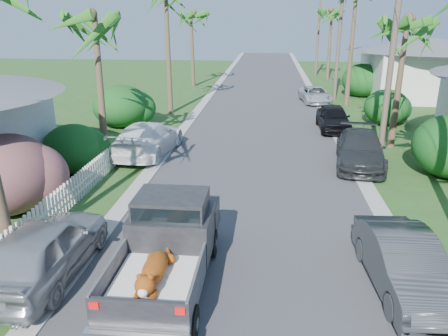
# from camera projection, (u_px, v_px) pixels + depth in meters

# --- Properties ---
(road) EXTENTS (8.00, 100.00, 0.02)m
(road) POSITION_uv_depth(u_px,v_px,m) (261.00, 106.00, 31.58)
(road) COLOR #38383A
(road) RESTS_ON ground
(curb_left) EXTENTS (0.60, 100.00, 0.06)m
(curb_left) POSITION_uv_depth(u_px,v_px,m) (202.00, 105.00, 31.98)
(curb_left) COLOR #A5A39E
(curb_left) RESTS_ON ground
(curb_right) EXTENTS (0.60, 100.00, 0.06)m
(curb_right) POSITION_uv_depth(u_px,v_px,m) (321.00, 107.00, 31.16)
(curb_right) COLOR #A5A39E
(curb_right) RESTS_ON ground
(pickup_truck) EXTENTS (1.98, 5.12, 2.06)m
(pickup_truck) POSITION_uv_depth(u_px,v_px,m) (170.00, 239.00, 10.53)
(pickup_truck) COLOR black
(pickup_truck) RESTS_ON ground
(parked_car_rn) EXTENTS (1.69, 4.14, 1.34)m
(parked_car_rn) POSITION_uv_depth(u_px,v_px,m) (404.00, 264.00, 10.11)
(parked_car_rn) COLOR #333639
(parked_car_rn) RESTS_ON ground
(parked_car_rm) EXTENTS (2.60, 5.06, 1.40)m
(parked_car_rm) POSITION_uv_depth(u_px,v_px,m) (360.00, 149.00, 18.77)
(parked_car_rm) COLOR #292B2D
(parked_car_rm) RESTS_ON ground
(parked_car_rf) EXTENTS (1.71, 4.13, 1.40)m
(parked_car_rf) POSITION_uv_depth(u_px,v_px,m) (333.00, 118.00, 24.66)
(parked_car_rf) COLOR black
(parked_car_rf) RESTS_ON ground
(parked_car_rd) EXTENTS (2.39, 4.43, 1.18)m
(parked_car_rd) POSITION_uv_depth(u_px,v_px,m) (315.00, 95.00, 32.64)
(parked_car_rd) COLOR silver
(parked_car_rd) RESTS_ON ground
(parked_car_ln) EXTENTS (1.83, 4.46, 1.51)m
(parked_car_ln) POSITION_uv_depth(u_px,v_px,m) (45.00, 249.00, 10.59)
(parked_car_ln) COLOR #A7AAAE
(parked_car_ln) RESTS_ON ground
(parked_car_lf) EXTENTS (2.61, 5.43, 1.53)m
(parked_car_lf) POSITION_uv_depth(u_px,v_px,m) (148.00, 139.00, 20.23)
(parked_car_lf) COLOR white
(parked_car_lf) RESTS_ON ground
(palm_l_b) EXTENTS (4.40, 4.40, 7.40)m
(palm_l_b) POSITION_uv_depth(u_px,v_px,m) (93.00, 16.00, 17.99)
(palm_l_b) COLOR brown
(palm_l_b) RESTS_ON ground
(palm_l_d) EXTENTS (4.40, 4.40, 7.70)m
(palm_l_d) POSITION_uv_depth(u_px,v_px,m) (191.00, 13.00, 38.56)
(palm_l_d) COLOR brown
(palm_l_d) RESTS_ON ground
(palm_r_b) EXTENTS (4.40, 4.40, 7.20)m
(palm_r_b) POSITION_uv_depth(u_px,v_px,m) (407.00, 20.00, 19.61)
(palm_r_b) COLOR brown
(palm_r_b) RESTS_ON ground
(palm_r_d) EXTENTS (4.40, 4.40, 8.00)m
(palm_r_d) POSITION_uv_depth(u_px,v_px,m) (332.00, 10.00, 42.87)
(palm_r_d) COLOR brown
(palm_r_d) RESTS_ON ground
(shrub_l_b) EXTENTS (3.00, 3.30, 2.60)m
(shrub_l_b) POSITION_uv_depth(u_px,v_px,m) (7.00, 174.00, 14.03)
(shrub_l_b) COLOR #B91A63
(shrub_l_b) RESTS_ON ground
(shrub_l_c) EXTENTS (2.40, 2.64, 2.00)m
(shrub_l_c) POSITION_uv_depth(u_px,v_px,m) (73.00, 149.00, 17.85)
(shrub_l_c) COLOR #144915
(shrub_l_c) RESTS_ON ground
(shrub_l_d) EXTENTS (3.20, 3.52, 2.40)m
(shrub_l_d) POSITION_uv_depth(u_px,v_px,m) (121.00, 106.00, 25.36)
(shrub_l_d) COLOR #144915
(shrub_l_d) RESTS_ON ground
(shrub_r_c) EXTENTS (2.60, 2.86, 2.10)m
(shrub_r_c) POSITION_uv_depth(u_px,v_px,m) (387.00, 107.00, 25.82)
(shrub_r_c) COLOR #144915
(shrub_r_c) RESTS_ON ground
(shrub_r_d) EXTENTS (3.20, 3.52, 2.60)m
(shrub_r_d) POSITION_uv_depth(u_px,v_px,m) (362.00, 80.00, 35.10)
(shrub_r_d) COLOR #144915
(shrub_r_d) RESTS_ON ground
(picket_fence) EXTENTS (0.10, 11.00, 1.00)m
(picket_fence) POSITION_uv_depth(u_px,v_px,m) (57.00, 206.00, 13.65)
(picket_fence) COLOR white
(picket_fence) RESTS_ON ground
(house_right_far) EXTENTS (9.00, 8.00, 4.60)m
(house_right_far) POSITION_uv_depth(u_px,v_px,m) (428.00, 71.00, 34.36)
(house_right_far) COLOR silver
(house_right_far) RESTS_ON ground
(utility_pole_b) EXTENTS (1.60, 0.26, 9.00)m
(utility_pole_b) POSITION_uv_depth(u_px,v_px,m) (392.00, 55.00, 18.26)
(utility_pole_b) COLOR brown
(utility_pole_b) RESTS_ON ground
(utility_pole_c) EXTENTS (1.60, 0.26, 9.00)m
(utility_pole_c) POSITION_uv_depth(u_px,v_px,m) (339.00, 39.00, 32.37)
(utility_pole_c) COLOR brown
(utility_pole_c) RESTS_ON ground
(utility_pole_d) EXTENTS (1.60, 0.26, 9.00)m
(utility_pole_d) POSITION_uv_depth(u_px,v_px,m) (318.00, 32.00, 46.47)
(utility_pole_d) COLOR brown
(utility_pole_d) RESTS_ON ground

